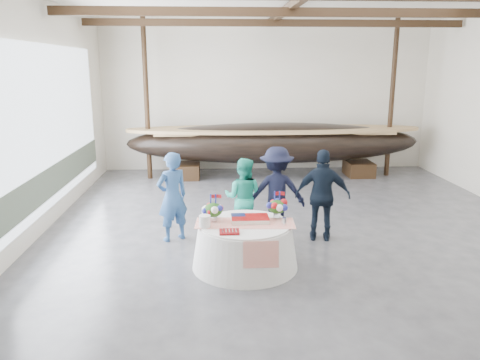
{
  "coord_description": "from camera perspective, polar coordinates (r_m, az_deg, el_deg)",
  "views": [
    {
      "loc": [
        -1.65,
        -8.54,
        3.18
      ],
      "look_at": [
        -1.16,
        -0.07,
        1.11
      ],
      "focal_mm": 35.0,
      "sensor_mm": 36.0,
      "label": 1
    }
  ],
  "objects": [
    {
      "name": "pavilion_structure",
      "position": [
        9.54,
        7.04,
        18.6
      ],
      "size": [
        9.8,
        11.76,
        4.5
      ],
      "color": "black",
      "rests_on": "ground"
    },
    {
      "name": "longboat_display",
      "position": [
        13.63,
        4.18,
        4.58
      ],
      "size": [
        8.48,
        1.7,
        1.59
      ],
      "color": "black",
      "rests_on": "ground"
    },
    {
      "name": "open_bay",
      "position": [
        10.18,
        -22.27,
        5.09
      ],
      "size": [
        0.03,
        7.0,
        3.2
      ],
      "color": "silver",
      "rests_on": "ground"
    },
    {
      "name": "tabletop_items",
      "position": [
        7.56,
        0.25,
        -3.94
      ],
      "size": [
        1.61,
        0.95,
        0.4
      ],
      "color": "red",
      "rests_on": "banquet_table"
    },
    {
      "name": "guest_woman_blue",
      "position": [
        8.7,
        -8.25,
        -2.04
      ],
      "size": [
        0.73,
        0.66,
        1.67
      ],
      "primitive_type": "imported",
      "rotation": [
        0.0,
        0.0,
        3.7
      ],
      "color": "navy",
      "rests_on": "ground"
    },
    {
      "name": "banquet_table",
      "position": [
        7.62,
        0.61,
        -7.92
      ],
      "size": [
        1.71,
        1.71,
        0.74
      ],
      "color": "white",
      "rests_on": "ground"
    },
    {
      "name": "wall_left",
      "position": [
        9.22,
        -24.78,
        6.7
      ],
      "size": [
        0.02,
        12.0,
        4.5
      ],
      "primitive_type": "cube",
      "color": "silver",
      "rests_on": "ground"
    },
    {
      "name": "floor",
      "position": [
        9.26,
        7.21,
        -6.46
      ],
      "size": [
        10.0,
        12.0,
        0.01
      ],
      "primitive_type": "cube",
      "color": "#3D3D42",
      "rests_on": "ground"
    },
    {
      "name": "guest_man_left",
      "position": [
        8.9,
        4.46,
        -1.41
      ],
      "size": [
        1.13,
        0.67,
        1.72
      ],
      "primitive_type": "imported",
      "rotation": [
        0.0,
        0.0,
        3.12
      ],
      "color": "black",
      "rests_on": "ground"
    },
    {
      "name": "guest_woman_teal",
      "position": [
        8.82,
        0.4,
        -2.17
      ],
      "size": [
        0.88,
        0.77,
        1.52
      ],
      "primitive_type": "imported",
      "rotation": [
        0.0,
        0.0,
        2.84
      ],
      "color": "teal",
      "rests_on": "ground"
    },
    {
      "name": "wall_back",
      "position": [
        14.66,
        3.22,
        10.09
      ],
      "size": [
        10.0,
        0.02,
        4.5
      ],
      "primitive_type": "cube",
      "color": "silver",
      "rests_on": "ground"
    },
    {
      "name": "guest_man_right",
      "position": [
        8.74,
        10.05,
        -1.88
      ],
      "size": [
        1.07,
        0.61,
        1.72
      ],
      "primitive_type": "imported",
      "rotation": [
        0.0,
        0.0,
        2.94
      ],
      "color": "black",
      "rests_on": "ground"
    }
  ]
}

